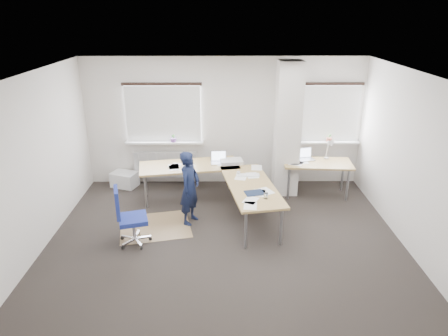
{
  "coord_description": "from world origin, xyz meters",
  "views": [
    {
      "loc": [
        -0.06,
        -5.93,
        3.67
      ],
      "look_at": [
        -0.01,
        0.9,
        0.96
      ],
      "focal_mm": 32.0,
      "sensor_mm": 36.0,
      "label": 1
    }
  ],
  "objects_px": {
    "task_chair": "(132,228)",
    "person": "(190,188)",
    "desk_main": "(220,176)",
    "desk_side": "(317,164)"
  },
  "relations": [
    {
      "from": "task_chair",
      "to": "person",
      "type": "relative_size",
      "value": 0.75
    },
    {
      "from": "desk_main",
      "to": "task_chair",
      "type": "height_order",
      "value": "task_chair"
    },
    {
      "from": "person",
      "to": "task_chair",
      "type": "bearing_deg",
      "value": 151.79
    },
    {
      "from": "desk_side",
      "to": "person",
      "type": "xyz_separation_m",
      "value": [
        -2.58,
        -1.19,
        0.0
      ]
    },
    {
      "from": "desk_main",
      "to": "person",
      "type": "height_order",
      "value": "person"
    },
    {
      "from": "desk_side",
      "to": "person",
      "type": "relative_size",
      "value": 1.05
    },
    {
      "from": "task_chair",
      "to": "desk_main",
      "type": "bearing_deg",
      "value": 25.29
    },
    {
      "from": "desk_main",
      "to": "desk_side",
      "type": "xyz_separation_m",
      "value": [
        2.02,
        0.63,
        -0.01
      ]
    },
    {
      "from": "task_chair",
      "to": "person",
      "type": "bearing_deg",
      "value": 22.55
    },
    {
      "from": "desk_main",
      "to": "person",
      "type": "xyz_separation_m",
      "value": [
        -0.55,
        -0.55,
        -0.0
      ]
    }
  ]
}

